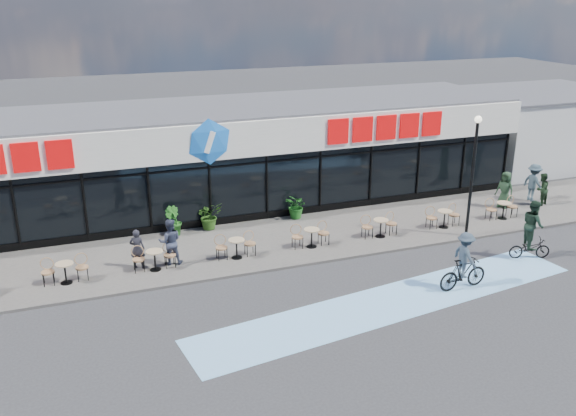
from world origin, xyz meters
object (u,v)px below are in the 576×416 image
(potted_plant_left, at_px, (209,216))
(potted_plant_right, at_px, (297,206))
(patron_left, at_px, (137,249))
(patron_right, at_px, (170,242))
(pedestrian_b, at_px, (534,182))
(pedestrian_c, at_px, (542,189))
(cyclist_b, at_px, (532,233))
(potted_plant_mid, at_px, (174,221))
(lamp_post, at_px, (473,166))
(cyclist_a, at_px, (464,265))
(pedestrian_a, at_px, (505,190))

(potted_plant_left, distance_m, potted_plant_right, 3.88)
(patron_left, relative_size, patron_right, 0.86)
(pedestrian_b, bearing_deg, pedestrian_c, 170.06)
(potted_plant_right, bearing_deg, patron_right, -154.98)
(patron_left, bearing_deg, cyclist_b, -176.21)
(potted_plant_right, distance_m, cyclist_b, 9.58)
(patron_left, bearing_deg, potted_plant_mid, -103.41)
(lamp_post, xyz_separation_m, pedestrian_c, (5.49, 1.98, -2.17))
(lamp_post, height_order, cyclist_a, lamp_post)
(pedestrian_c, bearing_deg, patron_right, -17.69)
(patron_left, height_order, patron_right, patron_right)
(potted_plant_mid, distance_m, pedestrian_a, 14.95)
(potted_plant_left, relative_size, pedestrian_b, 0.64)
(potted_plant_mid, xyz_separation_m, pedestrian_a, (14.82, -1.89, 0.25))
(lamp_post, height_order, patron_left, lamp_post)
(patron_left, distance_m, pedestrian_c, 18.43)
(cyclist_a, bearing_deg, potted_plant_right, 109.95)
(potted_plant_left, height_order, cyclist_a, cyclist_a)
(patron_right, xyz_separation_m, cyclist_a, (8.91, -5.22, -0.08))
(potted_plant_mid, xyz_separation_m, cyclist_a, (8.31, -7.94, 0.18))
(lamp_post, distance_m, patron_left, 13.21)
(pedestrian_b, bearing_deg, lamp_post, 111.37)
(lamp_post, distance_m, pedestrian_c, 6.22)
(pedestrian_b, bearing_deg, cyclist_b, 134.58)
(potted_plant_right, distance_m, pedestrian_a, 9.63)
(potted_plant_mid, bearing_deg, cyclist_a, -43.71)
(patron_left, height_order, pedestrian_a, pedestrian_a)
(potted_plant_right, height_order, pedestrian_c, pedestrian_c)
(lamp_post, bearing_deg, patron_left, 173.46)
(potted_plant_mid, height_order, pedestrian_b, pedestrian_b)
(pedestrian_c, bearing_deg, pedestrian_a, -29.11)
(patron_left, relative_size, pedestrian_b, 0.82)
(patron_right, xyz_separation_m, pedestrian_b, (17.32, 1.16, 0.04))
(potted_plant_mid, bearing_deg, pedestrian_b, -5.36)
(pedestrian_a, xyz_separation_m, cyclist_a, (-6.52, -6.05, -0.07))
(pedestrian_c, distance_m, cyclist_b, 6.36)
(lamp_post, height_order, pedestrian_c, lamp_post)
(potted_plant_mid, height_order, pedestrian_a, pedestrian_a)
(patron_left, bearing_deg, cyclist_a, 172.34)
(potted_plant_left, relative_size, cyclist_b, 0.50)
(potted_plant_mid, relative_size, cyclist_a, 0.59)
(lamp_post, bearing_deg, pedestrian_c, 19.82)
(potted_plant_right, distance_m, pedestrian_b, 11.45)
(cyclist_a, bearing_deg, potted_plant_left, 129.86)
(potted_plant_mid, relative_size, patron_left, 0.81)
(potted_plant_left, bearing_deg, lamp_post, -24.33)
(pedestrian_a, bearing_deg, potted_plant_left, -120.91)
(pedestrian_c, bearing_deg, potted_plant_right, -30.85)
(pedestrian_a, bearing_deg, lamp_post, -80.01)
(potted_plant_right, distance_m, cyclist_a, 8.53)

